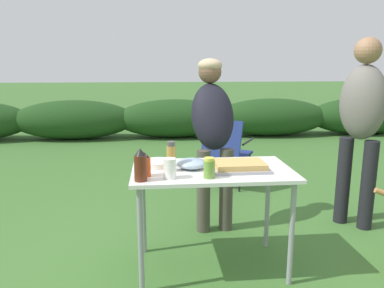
% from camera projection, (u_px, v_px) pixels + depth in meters
% --- Properties ---
extents(ground_plane, '(60.00, 60.00, 0.00)m').
position_uv_depth(ground_plane, '(211.00, 266.00, 2.74)').
color(ground_plane, '#3D6B2D').
extents(shrub_hedge, '(14.40, 0.90, 0.77)m').
position_uv_depth(shrub_hedge, '(175.00, 118.00, 7.56)').
color(shrub_hedge, '#1E4219').
rests_on(shrub_hedge, ground).
extents(folding_table, '(1.10, 0.64, 0.74)m').
position_uv_depth(folding_table, '(212.00, 180.00, 2.60)').
color(folding_table, silver).
rests_on(folding_table, ground).
extents(food_tray, '(0.38, 0.28, 0.06)m').
position_uv_depth(food_tray, '(240.00, 166.00, 2.56)').
color(food_tray, '#9E9EA3').
rests_on(food_tray, folding_table).
extents(plate_stack, '(0.22, 0.22, 0.04)m').
position_uv_depth(plate_stack, '(158.00, 163.00, 2.66)').
color(plate_stack, white).
rests_on(plate_stack, folding_table).
extents(mixing_bowl, '(0.21, 0.21, 0.07)m').
position_uv_depth(mixing_bowl, '(192.00, 163.00, 2.60)').
color(mixing_bowl, '#99B2CC').
rests_on(mixing_bowl, folding_table).
extents(paper_cup_stack, '(0.08, 0.08, 0.13)m').
position_uv_depth(paper_cup_stack, '(170.00, 168.00, 2.36)').
color(paper_cup_stack, white).
rests_on(paper_cup_stack, folding_table).
extents(bbq_sauce_bottle, '(0.08, 0.08, 0.21)m').
position_uv_depth(bbq_sauce_bottle, '(140.00, 165.00, 2.30)').
color(bbq_sauce_bottle, '#562314').
rests_on(bbq_sauce_bottle, folding_table).
extents(hot_sauce_bottle, '(0.08, 0.08, 0.16)m').
position_uv_depth(hot_sauce_bottle, '(145.00, 165.00, 2.40)').
color(hot_sauce_bottle, '#CC4214').
rests_on(hot_sauce_bottle, folding_table).
extents(relish_jar, '(0.07, 0.07, 0.13)m').
position_uv_depth(relish_jar, '(209.00, 168.00, 2.37)').
color(relish_jar, olive).
rests_on(relish_jar, folding_table).
extents(spice_jar, '(0.06, 0.06, 0.20)m').
position_uv_depth(spice_jar, '(171.00, 157.00, 2.51)').
color(spice_jar, '#B2893D').
rests_on(spice_jar, folding_table).
extents(standing_person_in_olive_jacket, '(0.42, 0.50, 1.50)m').
position_uv_depth(standing_person_in_olive_jacket, '(213.00, 126.00, 3.26)').
color(standing_person_in_olive_jacket, '#4C473D').
rests_on(standing_person_in_olive_jacket, ground).
extents(standing_person_in_gray_fleece, '(0.47, 0.48, 1.67)m').
position_uv_depth(standing_person_in_gray_fleece, '(362.00, 117.00, 3.25)').
color(standing_person_in_gray_fleece, black).
rests_on(standing_person_in_gray_fleece, ground).
extents(camp_chair_green_behind_table, '(0.70, 0.74, 0.83)m').
position_uv_depth(camp_chair_green_behind_table, '(226.00, 149.00, 4.42)').
color(camp_chair_green_behind_table, navy).
rests_on(camp_chair_green_behind_table, ground).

